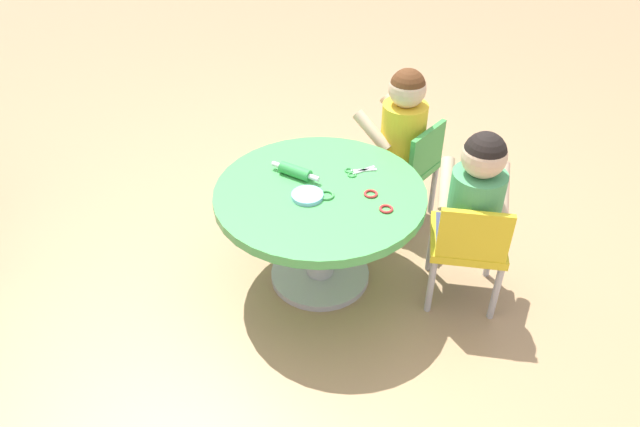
% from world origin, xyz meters
% --- Properties ---
extents(ground_plane, '(10.00, 10.00, 0.00)m').
position_xyz_m(ground_plane, '(0.00, 0.00, 0.00)').
color(ground_plane, tan).
extents(craft_table, '(0.86, 0.86, 0.48)m').
position_xyz_m(craft_table, '(0.00, 0.00, 0.36)').
color(craft_table, silver).
rests_on(craft_table, ground).
extents(child_chair_left, '(0.38, 0.38, 0.54)m').
position_xyz_m(child_chair_left, '(-0.24, -0.56, 0.31)').
color(child_chair_left, '#B7B7BC').
rests_on(child_chair_left, ground).
extents(seated_child_left, '(0.42, 0.37, 0.51)m').
position_xyz_m(seated_child_left, '(-0.20, -0.58, 0.53)').
color(seated_child_left, '#3F4772').
rests_on(seated_child_left, ground).
extents(child_chair_right, '(0.42, 0.42, 0.54)m').
position_xyz_m(child_chair_right, '(0.37, -0.49, 0.31)').
color(child_chair_right, '#B7B7BC').
rests_on(child_chair_right, ground).
extents(seated_child_right, '(0.44, 0.43, 0.51)m').
position_xyz_m(seated_child_right, '(0.40, -0.47, 0.53)').
color(seated_child_right, '#3F4772').
rests_on(seated_child_right, ground).
extents(rolling_pin, '(0.17, 0.18, 0.05)m').
position_xyz_m(rolling_pin, '(0.12, 0.08, 0.50)').
color(rolling_pin, green).
rests_on(rolling_pin, craft_table).
extents(craft_scissors, '(0.08, 0.14, 0.01)m').
position_xyz_m(craft_scissors, '(0.10, -0.18, 0.48)').
color(craft_scissors, silver).
rests_on(craft_scissors, craft_table).
extents(playdough_blob_0, '(0.13, 0.13, 0.02)m').
position_xyz_m(playdough_blob_0, '(-0.04, 0.06, 0.48)').
color(playdough_blob_0, '#8CCCF2').
rests_on(playdough_blob_0, craft_table).
extents(cookie_cutter_0, '(0.06, 0.06, 0.01)m').
position_xyz_m(cookie_cutter_0, '(-0.07, -0.19, 0.48)').
color(cookie_cutter_0, red).
rests_on(cookie_cutter_0, craft_table).
extents(cookie_cutter_1, '(0.05, 0.05, 0.01)m').
position_xyz_m(cookie_cutter_1, '(-0.18, -0.23, 0.48)').
color(cookie_cutter_1, red).
rests_on(cookie_cutter_1, craft_table).
extents(cookie_cutter_2, '(0.06, 0.06, 0.01)m').
position_xyz_m(cookie_cutter_2, '(-0.05, -0.02, 0.48)').
color(cookie_cutter_2, '#4CB259').
rests_on(cookie_cutter_2, craft_table).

